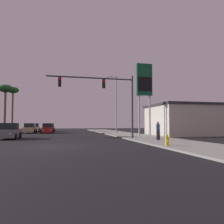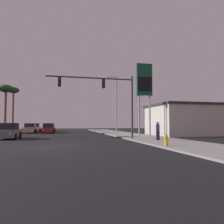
{
  "view_description": "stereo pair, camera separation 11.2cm",
  "coord_description": "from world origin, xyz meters",
  "views": [
    {
      "loc": [
        0.53,
        -15.93,
        1.61
      ],
      "look_at": [
        6.69,
        10.57,
        3.06
      ],
      "focal_mm": 35.0,
      "sensor_mm": 36.0,
      "label": 1
    },
    {
      "loc": [
        0.64,
        -15.95,
        1.61
      ],
      "look_at": [
        6.69,
        10.57,
        3.06
      ],
      "focal_mm": 35.0,
      "sensor_mm": 36.0,
      "label": 2
    }
  ],
  "objects": [
    {
      "name": "sidewalk_right",
      "position": [
        9.5,
        10.0,
        0.06
      ],
      "size": [
        5.0,
        60.0,
        0.12
      ],
      "color": "gray",
      "rests_on": "ground"
    },
    {
      "name": "building_gas_station",
      "position": [
        18.0,
        11.75,
        2.16
      ],
      "size": [
        10.3,
        8.3,
        4.3
      ],
      "color": "beige",
      "rests_on": "ground"
    },
    {
      "name": "palm_tree_far",
      "position": [
        -9.66,
        34.0,
        8.22
      ],
      "size": [
        2.4,
        2.4,
        9.46
      ],
      "color": "brown",
      "rests_on": "ground"
    },
    {
      "name": "car_tan",
      "position": [
        -4.71,
        23.48,
        0.76
      ],
      "size": [
        2.04,
        4.32,
        1.68
      ],
      "rotation": [
        0.0,
        0.0,
        3.13
      ],
      "color": "tan",
      "rests_on": "ground"
    },
    {
      "name": "palm_tree_mid",
      "position": [
        -8.79,
        24.0,
        7.16
      ],
      "size": [
        2.4,
        2.4,
        8.25
      ],
      "color": "brown",
      "rests_on": "ground"
    },
    {
      "name": "fire_hydrant",
      "position": [
        7.47,
        -2.39,
        0.49
      ],
      "size": [
        0.24,
        0.34,
        0.76
      ],
      "color": "gold",
      "rests_on": "sidewalk_right"
    },
    {
      "name": "ground_plane",
      "position": [
        0.0,
        0.0,
        0.0
      ],
      "size": [
        120.0,
        120.0,
        0.0
      ],
      "primitive_type": "plane",
      "color": "black"
    },
    {
      "name": "pedestrian_on_sidewalk",
      "position": [
        9.18,
        2.63,
        1.03
      ],
      "size": [
        0.34,
        0.32,
        1.67
      ],
      "color": "#23232D",
      "rests_on": "sidewalk_right"
    },
    {
      "name": "car_white",
      "position": [
        -4.69,
        29.97,
        0.76
      ],
      "size": [
        2.04,
        4.32,
        1.68
      ],
      "rotation": [
        0.0,
        0.0,
        3.15
      ],
      "color": "silver",
      "rests_on": "ground"
    },
    {
      "name": "car_grey",
      "position": [
        -4.86,
        9.01,
        0.76
      ],
      "size": [
        2.04,
        4.32,
        1.68
      ],
      "rotation": [
        0.0,
        0.0,
        3.16
      ],
      "color": "slate",
      "rests_on": "ground"
    },
    {
      "name": "car_green",
      "position": [
        -1.76,
        29.93,
        0.76
      ],
      "size": [
        2.04,
        4.33,
        1.68
      ],
      "rotation": [
        0.0,
        0.0,
        3.17
      ],
      "color": "#195933",
      "rests_on": "ground"
    },
    {
      "name": "gas_station_sign",
      "position": [
        10.59,
        9.51,
        6.62
      ],
      "size": [
        2.0,
        0.42,
        9.0
      ],
      "color": "#99999E",
      "rests_on": "sidewalk_right"
    },
    {
      "name": "car_red",
      "position": [
        -1.75,
        22.84,
        0.76
      ],
      "size": [
        2.04,
        4.33,
        1.68
      ],
      "rotation": [
        0.0,
        0.0,
        3.17
      ],
      "color": "maroon",
      "rests_on": "ground"
    },
    {
      "name": "traffic_light_mast",
      "position": [
        5.13,
        5.73,
        4.8
      ],
      "size": [
        8.82,
        0.36,
        6.5
      ],
      "color": "#38383D",
      "rests_on": "sidewalk_right"
    },
    {
      "name": "street_lamp",
      "position": [
        8.78,
        17.19,
        5.12
      ],
      "size": [
        1.74,
        0.24,
        9.0
      ],
      "color": "#99999E",
      "rests_on": "sidewalk_right"
    }
  ]
}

